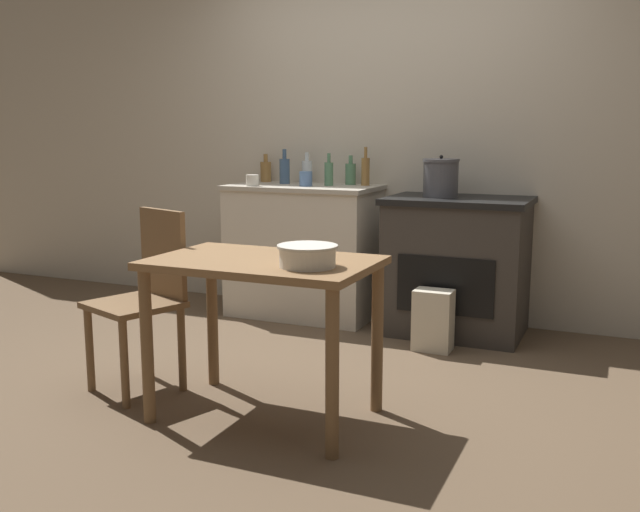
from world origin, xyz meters
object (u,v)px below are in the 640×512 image
bottle_far_left (329,173)px  bottle_center (307,171)px  work_table (264,286)px  bottle_center_left (266,171)px  flour_sack (433,320)px  cup_mid_right (306,179)px  bottle_mid_left (351,173)px  chair (146,294)px  bottle_left (285,170)px  cup_right (252,180)px  stock_pot (441,178)px  bottle_center_right (365,171)px  stove (457,266)px  mixing_bowl_large (307,255)px

bottle_far_left → bottle_center: bearing=149.5°
bottle_center → work_table: bearing=-70.8°
bottle_far_left → bottle_center_left: (-0.59, 0.17, -0.01)m
flour_sack → cup_mid_right: size_ratio=3.64×
flour_sack → bottle_center_left: bearing=155.8°
bottle_mid_left → cup_mid_right: 0.35m
bottle_mid_left → bottle_center: (-0.34, -0.01, 0.01)m
chair → cup_mid_right: (0.16, 1.60, 0.49)m
flour_sack → bottle_left: 1.61m
bottle_center_left → cup_right: size_ratio=2.33×
chair → bottle_far_left: bottle_far_left is taller
bottle_left → cup_right: bottle_left is taller
stock_pot → bottle_left: bearing=175.2°
chair → bottle_center_right: 1.97m
stock_pot → bottle_center_left: 1.42m
flour_sack → bottle_center_right: (-0.67, 0.61, 0.85)m
bottle_center_left → bottle_far_left: bearing=-16.0°
cup_mid_right → cup_right: bearing=-160.2°
stock_pot → chair: bearing=-123.6°
bottle_center_right → stock_pot: bearing=-16.8°
bottle_center_left → bottle_center_right: (0.82, -0.06, 0.02)m
bottle_center → stove: bearing=-9.5°
cup_mid_right → cup_right: 0.37m
work_table → flour_sack: size_ratio=2.69×
stove → flour_sack: size_ratio=2.43×
bottle_left → cup_mid_right: (0.24, -0.15, -0.05)m
cup_mid_right → chair: bearing=-95.8°
work_table → cup_mid_right: (-0.57, 1.69, 0.37)m
bottle_mid_left → stock_pot: bearing=-16.4°
chair → stock_pot: size_ratio=3.43×
work_table → cup_mid_right: size_ratio=9.78×
bottle_center_left → mixing_bowl_large: bearing=-58.0°
flour_sack → bottle_left: size_ratio=1.50×
work_table → bottle_center_left: bottle_center_left is taller
flour_sack → bottle_center: size_ratio=1.65×
flour_sack → cup_right: (-1.37, 0.26, 0.79)m
stove → bottle_center_right: (-0.70, 0.17, 0.59)m
flour_sack → bottle_far_left: bottle_far_left is taller
chair → bottle_far_left: size_ratio=4.10×
stove → bottle_far_left: (-0.93, 0.06, 0.58)m
stove → bottle_far_left: size_ratio=4.02×
bottle_mid_left → bottle_center_right: 0.13m
mixing_bowl_large → cup_right: 2.04m
bottle_center_right → chair: bearing=-105.8°
bottle_center_right → cup_mid_right: bearing=-147.4°
bottle_left → stove: bearing=-4.1°
chair → bottle_left: size_ratio=3.70×
work_table → bottle_mid_left: size_ratio=4.84×
bottle_center → cup_right: bottle_center is taller
cup_right → bottle_mid_left: bearing=33.6°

